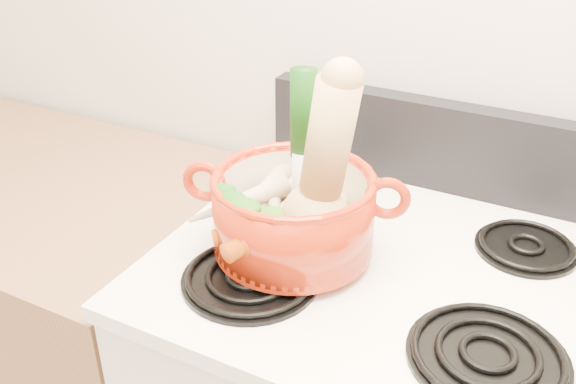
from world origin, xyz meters
The scene contains 24 objects.
wall_back centered at (0.00, 1.75, 1.30)m, with size 3.50×0.02×2.60m, color beige.
cooktop centered at (0.00, 1.40, 0.93)m, with size 0.78×0.67×0.03m, color white.
control_backsplash centered at (0.00, 1.70, 1.04)m, with size 0.76×0.05×0.18m, color black.
counter_left centered at (-1.07, 1.40, 0.45)m, with size 1.36×0.65×0.90m, color brown.
burner_front_left centered at (-0.19, 1.24, 0.96)m, with size 0.22×0.22×0.02m, color black.
burner_front_right centered at (0.19, 1.24, 0.96)m, with size 0.22×0.22×0.02m, color black.
burner_back_left centered at (-0.19, 1.54, 0.96)m, with size 0.17×0.17×0.02m, color black.
burner_back_right centered at (0.19, 1.54, 0.96)m, with size 0.17×0.17×0.02m, color black.
dutch_oven centered at (-0.16, 1.34, 1.03)m, with size 0.27×0.27×0.13m, color #A02009.
pot_handle_left centered at (-0.31, 1.30, 1.08)m, with size 0.07×0.07×0.02m, color #A02009.
pot_handle_right centered at (-0.02, 1.38, 1.08)m, with size 0.07×0.07×0.02m, color #A02009.
squash centered at (-0.12, 1.33, 1.14)m, with size 0.12×0.12×0.29m, color tan, non-canonical shape.
leek centered at (-0.17, 1.39, 1.14)m, with size 0.04×0.04×0.28m, color white.
ginger centered at (-0.16, 1.43, 1.02)m, with size 0.09×0.06×0.05m, color tan.
parsnip_0 centered at (-0.19, 1.39, 1.02)m, with size 0.05×0.05×0.24m, color beige.
parsnip_1 centered at (-0.23, 1.37, 1.02)m, with size 0.04×0.04×0.18m, color beige.
parsnip_2 centered at (-0.21, 1.37, 1.03)m, with size 0.04×0.04×0.17m, color beige.
parsnip_3 centered at (-0.26, 1.33, 1.04)m, with size 0.04×0.04×0.18m, color beige.
parsnip_4 centered at (-0.24, 1.38, 1.04)m, with size 0.04×0.04×0.20m, color beige.
carrot_0 centered at (-0.20, 1.30, 1.01)m, with size 0.03×0.03×0.17m, color #DB420A.
carrot_1 centered at (-0.21, 1.28, 1.02)m, with size 0.03×0.03×0.13m, color #BF5A09.
carrot_2 centered at (-0.15, 1.31, 1.02)m, with size 0.03×0.03×0.16m, color #BC4509.
carrot_3 centered at (-0.17, 1.26, 1.04)m, with size 0.03×0.03×0.15m, color #C15E09.
carrot_4 centered at (-0.15, 1.28, 1.04)m, with size 0.03×0.03×0.15m, color #C84F0A.
Camera 1 is at (0.25, 0.53, 1.58)m, focal length 40.00 mm.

